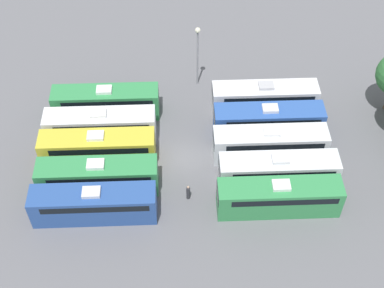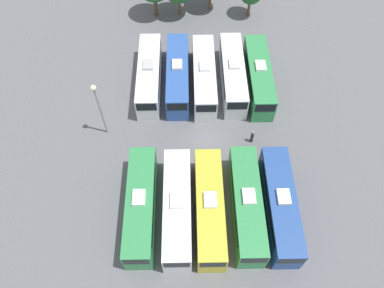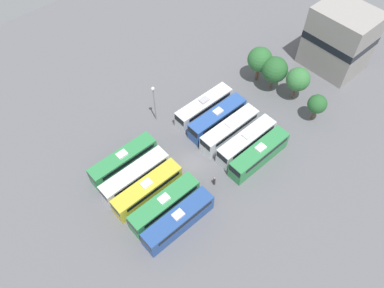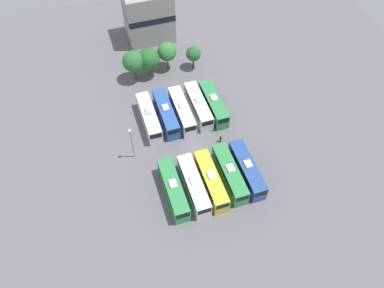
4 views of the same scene
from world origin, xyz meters
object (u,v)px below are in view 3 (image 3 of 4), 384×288
Objects in this scene: bus_6 at (218,118)px; bus_2 at (148,189)px; bus_4 at (179,220)px; depot_building at (339,39)px; bus_8 at (247,141)px; worker_person at (214,181)px; bus_7 at (230,130)px; bus_9 at (259,154)px; light_pole at (154,98)px; bus_0 at (124,160)px; tree_1 at (275,70)px; bus_1 at (135,176)px; tree_0 at (260,60)px; tree_2 at (298,79)px; bus_5 at (204,107)px; bus_3 at (165,204)px; tree_3 at (317,104)px.

bus_2 is at bearing -79.81° from bus_6.
bus_4 is 45.69m from depot_building.
bus_8 is 6.32× the size of worker_person.
bus_7 is 1.00× the size of bus_9.
bus_8 is (3.50, 0.31, 0.00)m from bus_7.
bus_8 is at bearing 25.56° from light_pole.
bus_0 is 31.29m from tree_1.
tree_1 reaches higher than bus_2.
bus_7 is at bearing 111.62° from bus_4.
tree_0 is (-3.22, 31.06, 3.00)m from bus_1.
bus_1 is 18.66m from bus_8.
tree_2 is (-2.16, 15.04, 2.65)m from bus_8.
bus_4 is 1.00× the size of bus_9.
bus_4 and bus_5 have the same top height.
light_pole is 1.12× the size of tree_1.
bus_0 is at bearing -101.50° from bus_6.
bus_6 is (-0.03, 17.40, 0.00)m from bus_1.
bus_8 is at bearing 0.23° from bus_6.
tree_1 reaches higher than bus_0.
bus_0 is 0.94× the size of depot_building.
bus_3 is 32.39m from tree_2.
bus_9 is at bearing 79.57° from worker_person.
bus_3 is (3.59, 0.30, 0.00)m from bus_2.
worker_person is at bearing 100.93° from bus_4.
bus_2 is (3.10, -0.03, 0.00)m from bus_1.
tree_3 is at bearing -16.22° from tree_2.
tree_1 is at bearing 75.25° from bus_5.
tree_2 is at bearing 61.96° from bus_5.
light_pole reaches higher than bus_1.
bus_5 is 1.64× the size of tree_1.
bus_9 is (9.78, 17.05, 0.00)m from bus_1.
tree_1 is at bearing 115.20° from bus_8.
tree_1 is at bearing 101.87° from bus_3.
tree_0 is at bearing 132.87° from bus_9.
tree_0 is at bearing 95.92° from bus_1.
bus_8 is 1.58× the size of tree_0.
bus_9 is at bearing -47.13° from tree_0.
bus_2 is 1.00× the size of bus_6.
bus_1 is 12.06m from worker_person.
worker_person is (5.15, 8.77, -1.00)m from bus_2.
bus_3 is 45.25m from depot_building.
bus_0 and bus_9 have the same top height.
bus_0 is 6.62m from bus_2.
bus_5 is at bearing -104.75° from tree_1.
bus_9 is (13.29, 16.72, 0.00)m from bus_0.
worker_person is at bearing -79.83° from bus_8.
bus_8 is 3.11m from bus_9.
worker_person is (8.25, 8.73, -1.00)m from bus_1.
bus_3 is at bearing 4.71° from bus_2.
depot_building is (-4.58, 36.48, 5.26)m from worker_person.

